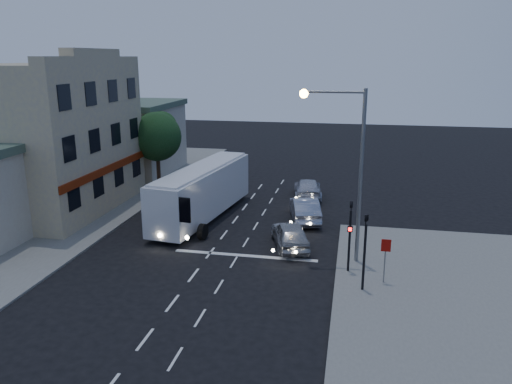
% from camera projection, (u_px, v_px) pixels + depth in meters
% --- Properties ---
extents(ground, '(120.00, 120.00, 0.00)m').
position_uv_depth(ground, '(199.00, 267.00, 25.95)').
color(ground, black).
extents(sidewalk_near, '(12.00, 24.00, 0.12)m').
position_uv_depth(sidewalk_near, '(484.00, 332.00, 19.72)').
color(sidewalk_near, slate).
rests_on(sidewalk_near, ground).
extents(sidewalk_far, '(12.00, 50.00, 0.12)m').
position_uv_depth(sidewalk_far, '(60.00, 208.00, 35.95)').
color(sidewalk_far, slate).
rests_on(sidewalk_far, ground).
extents(road_markings, '(8.00, 30.55, 0.01)m').
position_uv_depth(road_markings, '(238.00, 246.00, 28.84)').
color(road_markings, silver).
rests_on(road_markings, ground).
extents(tour_bus, '(3.90, 11.79, 3.54)m').
position_uv_depth(tour_bus, '(203.00, 190.00, 33.49)').
color(tour_bus, silver).
rests_on(tour_bus, ground).
extents(car_suv, '(3.01, 4.78, 1.52)m').
position_uv_depth(car_suv, '(290.00, 234.00, 28.56)').
color(car_suv, '#A9A9AB').
rests_on(car_suv, ground).
extents(car_sedan_a, '(2.66, 5.04, 1.58)m').
position_uv_depth(car_sedan_a, '(305.00, 209.00, 33.21)').
color(car_sedan_a, '#969AAC').
rests_on(car_sedan_a, ground).
extents(car_sedan_b, '(2.67, 5.20, 1.44)m').
position_uv_depth(car_sedan_b, '(308.00, 189.00, 38.64)').
color(car_sedan_b, '#B4B7C6').
rests_on(car_sedan_b, ground).
extents(traffic_signal_main, '(0.25, 0.35, 4.10)m').
position_uv_depth(traffic_signal_main, '(350.00, 228.00, 24.63)').
color(traffic_signal_main, black).
rests_on(traffic_signal_main, sidewalk_near).
extents(traffic_signal_side, '(0.18, 0.15, 4.10)m').
position_uv_depth(traffic_signal_side, '(365.00, 243.00, 22.63)').
color(traffic_signal_side, black).
rests_on(traffic_signal_side, sidewalk_near).
extents(regulatory_sign, '(0.45, 0.12, 2.20)m').
position_uv_depth(regulatory_sign, '(385.00, 254.00, 23.57)').
color(regulatory_sign, slate).
rests_on(regulatory_sign, sidewalk_near).
extents(streetlight, '(3.32, 0.44, 9.00)m').
position_uv_depth(streetlight, '(349.00, 156.00, 25.16)').
color(streetlight, slate).
rests_on(streetlight, sidewalk_near).
extents(main_building, '(10.12, 12.00, 11.00)m').
position_uv_depth(main_building, '(40.00, 137.00, 34.79)').
color(main_building, gray).
rests_on(main_building, sidewalk_far).
extents(low_building_north, '(9.40, 9.40, 6.50)m').
position_uv_depth(low_building_north, '(124.00, 137.00, 46.53)').
color(low_building_north, '#B4A797').
rests_on(low_building_north, sidewalk_far).
extents(street_tree, '(4.00, 4.00, 6.20)m').
position_uv_depth(street_tree, '(157.00, 134.00, 40.53)').
color(street_tree, black).
rests_on(street_tree, sidewalk_far).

